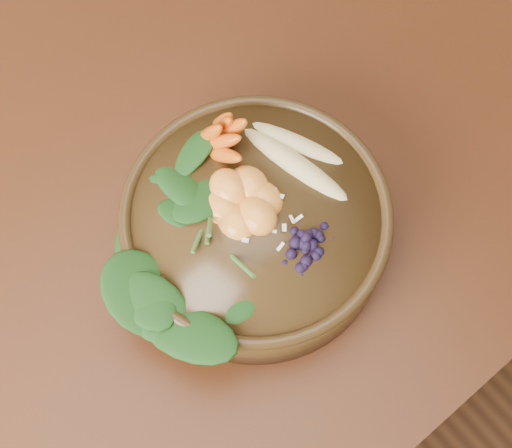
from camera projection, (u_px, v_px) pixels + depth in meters
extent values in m
plane|color=#381E0F|center=(173.00, 349.00, 1.61)|extent=(4.00, 4.00, 0.00)
cube|color=#48220F|center=(113.00, 225.00, 0.93)|extent=(1.60, 0.90, 0.04)
cylinder|color=#3D2810|center=(256.00, 227.00, 0.86)|extent=(0.40, 0.40, 0.09)
ellipsoid|color=#E0CC84|center=(298.00, 138.00, 0.85)|extent=(0.09, 0.16, 0.03)
ellipsoid|color=#E0CC84|center=(296.00, 157.00, 0.83)|extent=(0.07, 0.17, 0.03)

